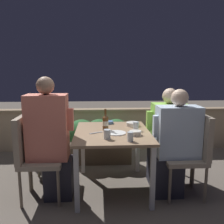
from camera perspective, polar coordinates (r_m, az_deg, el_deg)
name	(u,v)px	position (r m, az deg, el deg)	size (l,w,h in m)	color
ground_plane	(112,188)	(3.08, 0.08, -17.83)	(16.00, 16.00, 0.00)	#665B51
parapet_wall	(108,129)	(4.32, -1.02, -4.06)	(9.00, 0.18, 0.75)	tan
dining_table	(112,139)	(2.84, 0.09, -6.42)	(0.88, 1.04, 0.72)	#937556
planter_hedge	(99,138)	(3.75, -3.13, -6.32)	(0.99, 0.47, 0.68)	brown
chair_left_near	(32,150)	(2.79, -18.61, -8.73)	(0.46, 0.46, 0.95)	gray
person_coral_top	(51,139)	(2.71, -14.53, -6.37)	(0.51, 0.26, 1.38)	#282833
chair_left_far	(40,141)	(3.11, -16.93, -6.69)	(0.46, 0.46, 0.95)	gray
chair_right_near	(192,148)	(2.88, 18.77, -8.16)	(0.46, 0.46, 0.95)	gray
person_blue_shirt	(174,144)	(2.79, 14.80, -7.44)	(0.52, 0.26, 1.24)	#282833
chair_right_far	(182,139)	(3.17, 16.44, -6.33)	(0.46, 0.46, 0.95)	gray
person_green_blouse	(166,136)	(3.09, 12.79, -5.70)	(0.50, 0.26, 1.22)	#282833
beer_bottle	(105,122)	(2.84, -1.58, -2.50)	(0.07, 0.07, 0.26)	brown
plate_0	(116,133)	(2.73, 0.93, -5.05)	(0.24, 0.24, 0.01)	white
bowl_0	(109,122)	(3.21, -0.75, -2.44)	(0.12, 0.12, 0.04)	#4C709E
bowl_1	(133,124)	(3.09, 5.01, -2.82)	(0.17, 0.17, 0.05)	beige
bowl_2	(135,133)	(2.67, 5.63, -4.96)	(0.13, 0.13, 0.05)	beige
glass_cup_0	(130,137)	(2.43, 4.44, -5.94)	(0.06, 0.06, 0.10)	silver
glass_cup_1	(107,134)	(2.51, -1.18, -5.37)	(0.07, 0.07, 0.10)	silver
glass_cup_2	(136,126)	(2.87, 5.76, -3.39)	(0.07, 0.07, 0.10)	silver
fork_0	(96,133)	(2.75, -3.85, -4.99)	(0.16, 0.10, 0.01)	silver
potted_plant	(41,140)	(3.64, -16.82, -6.42)	(0.36, 0.36, 0.70)	#B2A899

